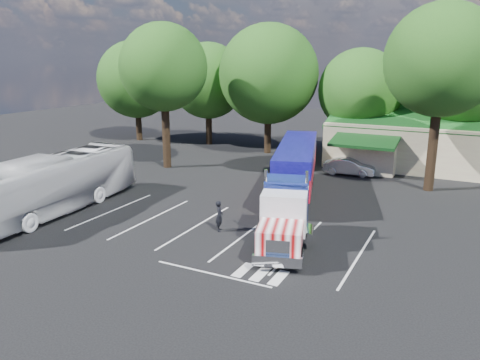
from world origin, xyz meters
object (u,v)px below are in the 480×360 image
at_px(woman, 219,216).
at_px(tour_bus, 54,184).
at_px(bicycle, 271,193).
at_px(silver_sedan, 349,167).
at_px(semi_truck, 294,173).

xyz_separation_m(woman, tour_bus, (-11.18, -1.67, 0.94)).
xyz_separation_m(bicycle, tour_bus, (-11.38, -8.77, 1.43)).
relative_size(tour_bus, silver_sedan, 3.08).
height_order(woman, silver_sedan, woman).
bearing_deg(bicycle, tour_bus, -160.17).
bearing_deg(silver_sedan, bicycle, 155.83).
xyz_separation_m(semi_truck, bicycle, (-1.97, 0.80, -1.84)).
height_order(woman, bicycle, woman).
relative_size(woman, bicycle, 1.16).
xyz_separation_m(woman, bicycle, (0.20, 7.10, -0.49)).
distance_m(semi_truck, bicycle, 2.81).
distance_m(woman, tour_bus, 11.34).
bearing_deg(bicycle, woman, -109.39).
bearing_deg(tour_bus, silver_sedan, 47.27).
bearing_deg(semi_truck, bicycle, 141.63).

